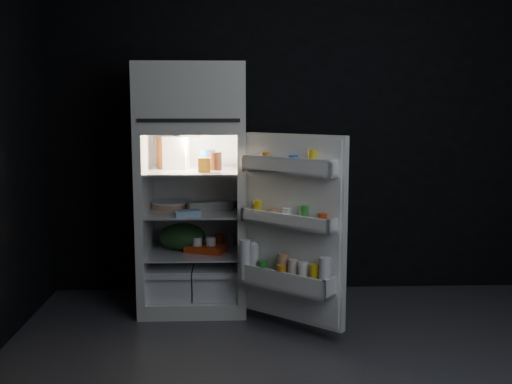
{
  "coord_description": "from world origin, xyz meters",
  "views": [
    {
      "loc": [
        -0.57,
        -3.06,
        1.48
      ],
      "look_at": [
        -0.41,
        1.0,
        0.9
      ],
      "focal_mm": 42.0,
      "sensor_mm": 36.0,
      "label": 1
    }
  ],
  "objects_px": {
    "fridge_door": "(291,232)",
    "egg_carton": "(210,206)",
    "milk_jug": "(176,153)",
    "yogurt_tray": "(205,249)",
    "refrigerator": "(193,179)"
  },
  "relations": [
    {
      "from": "egg_carton",
      "to": "yogurt_tray",
      "type": "distance_m",
      "value": 0.32
    },
    {
      "from": "refrigerator",
      "to": "fridge_door",
      "type": "height_order",
      "value": "refrigerator"
    },
    {
      "from": "egg_carton",
      "to": "yogurt_tray",
      "type": "xyz_separation_m",
      "value": [
        -0.03,
        -0.04,
        -0.31
      ]
    },
    {
      "from": "milk_jug",
      "to": "egg_carton",
      "type": "height_order",
      "value": "milk_jug"
    },
    {
      "from": "egg_carton",
      "to": "yogurt_tray",
      "type": "relative_size",
      "value": 1.14
    },
    {
      "from": "milk_jug",
      "to": "egg_carton",
      "type": "relative_size",
      "value": 0.75
    },
    {
      "from": "refrigerator",
      "to": "yogurt_tray",
      "type": "distance_m",
      "value": 0.52
    },
    {
      "from": "fridge_door",
      "to": "egg_carton",
      "type": "distance_m",
      "value": 0.79
    },
    {
      "from": "refrigerator",
      "to": "egg_carton",
      "type": "distance_m",
      "value": 0.24
    },
    {
      "from": "milk_jug",
      "to": "egg_carton",
      "type": "distance_m",
      "value": 0.46
    },
    {
      "from": "milk_jug",
      "to": "refrigerator",
      "type": "bearing_deg",
      "value": -0.01
    },
    {
      "from": "egg_carton",
      "to": "yogurt_tray",
      "type": "height_order",
      "value": "egg_carton"
    },
    {
      "from": "milk_jug",
      "to": "yogurt_tray",
      "type": "relative_size",
      "value": 0.85
    },
    {
      "from": "fridge_door",
      "to": "milk_jug",
      "type": "bearing_deg",
      "value": 140.67
    },
    {
      "from": "fridge_door",
      "to": "egg_carton",
      "type": "relative_size",
      "value": 3.79
    }
  ]
}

